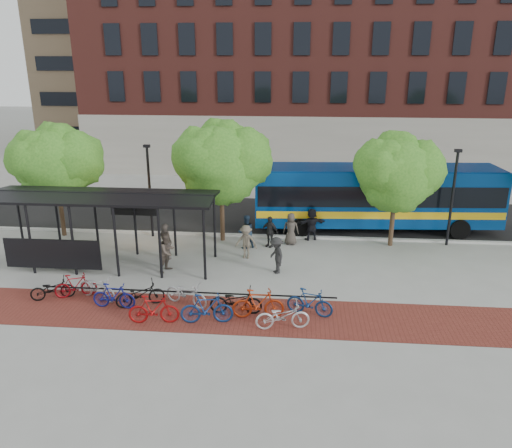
# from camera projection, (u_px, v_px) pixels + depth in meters

# --- Properties ---
(ground) EXTENTS (160.00, 160.00, 0.00)m
(ground) POSITION_uv_depth(u_px,v_px,m) (274.00, 265.00, 23.92)
(ground) COLOR #9E9E99
(ground) RESTS_ON ground
(asphalt_street) EXTENTS (160.00, 8.00, 0.01)m
(asphalt_street) POSITION_uv_depth(u_px,v_px,m) (281.00, 216.00, 31.48)
(asphalt_street) COLOR black
(asphalt_street) RESTS_ON ground
(curb) EXTENTS (160.00, 0.25, 0.12)m
(curb) POSITION_uv_depth(u_px,v_px,m) (278.00, 236.00, 27.68)
(curb) COLOR #B7B7B2
(curb) RESTS_ON ground
(brick_strip) EXTENTS (24.00, 3.00, 0.01)m
(brick_strip) POSITION_uv_depth(u_px,v_px,m) (216.00, 314.00, 19.36)
(brick_strip) COLOR maroon
(brick_strip) RESTS_ON ground
(bike_rack_rail) EXTENTS (12.00, 0.05, 0.95)m
(bike_rack_rail) POSITION_uv_depth(u_px,v_px,m) (188.00, 302.00, 20.32)
(bike_rack_rail) COLOR black
(bike_rack_rail) RESTS_ON ground
(building_brick) EXTENTS (55.00, 14.00, 20.00)m
(building_brick) POSITION_uv_depth(u_px,v_px,m) (403.00, 52.00, 44.53)
(building_brick) COLOR maroon
(building_brick) RESTS_ON ground
(building_tower) EXTENTS (22.00, 22.00, 30.00)m
(building_tower) POSITION_uv_depth(u_px,v_px,m) (158.00, 9.00, 58.37)
(building_tower) COLOR #7A664C
(building_tower) RESTS_ON ground
(bus_shelter) EXTENTS (10.60, 3.07, 3.60)m
(bus_shelter) POSITION_uv_depth(u_px,v_px,m) (100.00, 204.00, 23.20)
(bus_shelter) COLOR black
(bus_shelter) RESTS_ON ground
(tree_a) EXTENTS (4.90, 4.00, 6.18)m
(tree_a) POSITION_uv_depth(u_px,v_px,m) (57.00, 161.00, 26.75)
(tree_a) COLOR #382619
(tree_a) RESTS_ON ground
(tree_b) EXTENTS (5.15, 4.20, 6.47)m
(tree_b) POSITION_uv_depth(u_px,v_px,m) (223.00, 159.00, 25.93)
(tree_b) COLOR #382619
(tree_b) RESTS_ON ground
(tree_c) EXTENTS (4.66, 3.80, 5.92)m
(tree_c) POSITION_uv_depth(u_px,v_px,m) (398.00, 170.00, 25.31)
(tree_c) COLOR #382619
(tree_c) RESTS_ON ground
(lamp_post_left) EXTENTS (0.35, 0.20, 5.12)m
(lamp_post_left) POSITION_uv_depth(u_px,v_px,m) (150.00, 188.00, 27.04)
(lamp_post_left) COLOR black
(lamp_post_left) RESTS_ON ground
(lamp_post_right) EXTENTS (0.35, 0.20, 5.12)m
(lamp_post_right) POSITION_uv_depth(u_px,v_px,m) (453.00, 195.00, 25.71)
(lamp_post_right) COLOR black
(lamp_post_right) RESTS_ON ground
(bus) EXTENTS (13.85, 3.92, 3.69)m
(bus) POSITION_uv_depth(u_px,v_px,m) (376.00, 194.00, 28.32)
(bus) COLOR navy
(bus) RESTS_ON ground
(bike_0) EXTENTS (1.85, 1.22, 0.92)m
(bike_0) POSITION_uv_depth(u_px,v_px,m) (53.00, 289.00, 20.45)
(bike_0) COLOR black
(bike_0) RESTS_ON ground
(bike_1) EXTENTS (1.75, 1.07, 1.02)m
(bike_1) POSITION_uv_depth(u_px,v_px,m) (75.00, 285.00, 20.63)
(bike_1) COLOR maroon
(bike_1) RESTS_ON ground
(bike_2) EXTENTS (2.08, 1.45, 1.03)m
(bike_2) POSITION_uv_depth(u_px,v_px,m) (97.00, 287.00, 20.42)
(bike_2) COLOR #A3A2A5
(bike_2) RESTS_ON ground
(bike_3) EXTENTS (1.77, 0.57, 1.05)m
(bike_3) POSITION_uv_depth(u_px,v_px,m) (114.00, 296.00, 19.68)
(bike_3) COLOR navy
(bike_3) RESTS_ON ground
(bike_4) EXTENTS (2.05, 1.41, 1.02)m
(bike_4) POSITION_uv_depth(u_px,v_px,m) (140.00, 294.00, 19.87)
(bike_4) COLOR black
(bike_4) RESTS_ON ground
(bike_5) EXTENTS (1.95, 0.75, 1.14)m
(bike_5) POSITION_uv_depth(u_px,v_px,m) (154.00, 309.00, 18.52)
(bike_5) COLOR maroon
(bike_5) RESTS_ON ground
(bike_6) EXTENTS (2.08, 1.42, 1.03)m
(bike_6) POSITION_uv_depth(u_px,v_px,m) (186.00, 293.00, 19.92)
(bike_6) COLOR #ACACAE
(bike_6) RESTS_ON ground
(bike_7) EXTENTS (2.04, 0.81, 1.19)m
(bike_7) POSITION_uv_depth(u_px,v_px,m) (207.00, 309.00, 18.53)
(bike_7) COLOR navy
(bike_7) RESTS_ON ground
(bike_8) EXTENTS (2.06, 0.79, 1.07)m
(bike_8) POSITION_uv_depth(u_px,v_px,m) (236.00, 301.00, 19.26)
(bike_8) COLOR black
(bike_8) RESTS_ON ground
(bike_9) EXTENTS (2.03, 0.76, 1.19)m
(bike_9) POSITION_uv_depth(u_px,v_px,m) (258.00, 304.00, 18.90)
(bike_9) COLOR #9F2B0E
(bike_9) RESTS_ON ground
(bike_10) EXTENTS (2.08, 1.03, 1.05)m
(bike_10) POSITION_uv_depth(u_px,v_px,m) (283.00, 316.00, 18.16)
(bike_10) COLOR silver
(bike_10) RESTS_ON ground
(bike_11) EXTENTS (1.90, 0.99, 1.10)m
(bike_11) POSITION_uv_depth(u_px,v_px,m) (310.00, 302.00, 19.12)
(bike_11) COLOR navy
(bike_11) RESTS_ON ground
(pedestrian_1) EXTENTS (0.78, 0.66, 1.83)m
(pedestrian_1) POSITION_uv_depth(u_px,v_px,m) (166.00, 241.00, 24.47)
(pedestrian_1) COLOR #37312C
(pedestrian_1) RESTS_ON ground
(pedestrian_2) EXTENTS (1.10, 1.04, 1.79)m
(pedestrian_2) POSITION_uv_depth(u_px,v_px,m) (246.00, 232.00, 25.88)
(pedestrian_2) COLOR #1C2C41
(pedestrian_2) RESTS_ON ground
(pedestrian_3) EXTENTS (1.19, 0.80, 1.71)m
(pedestrian_3) POSITION_uv_depth(u_px,v_px,m) (246.00, 242.00, 24.57)
(pedestrian_3) COLOR brown
(pedestrian_3) RESTS_ON ground
(pedestrian_4) EXTENTS (1.05, 0.83, 1.66)m
(pedestrian_4) POSITION_uv_depth(u_px,v_px,m) (270.00, 232.00, 26.09)
(pedestrian_4) COLOR black
(pedestrian_4) RESTS_ON ground
(pedestrian_5) EXTENTS (1.73, 1.00, 1.77)m
(pedestrian_5) POSITION_uv_depth(u_px,v_px,m) (312.00, 224.00, 27.08)
(pedestrian_5) COLOR black
(pedestrian_5) RESTS_ON ground
(pedestrian_6) EXTENTS (0.87, 0.59, 1.72)m
(pedestrian_6) POSITION_uv_depth(u_px,v_px,m) (291.00, 229.00, 26.41)
(pedestrian_6) COLOR #3F3832
(pedestrian_6) RESTS_ON ground
(pedestrian_8) EXTENTS (1.04, 1.14, 1.89)m
(pedestrian_8) POSITION_uv_depth(u_px,v_px,m) (167.00, 252.00, 23.05)
(pedestrian_8) COLOR #4F443B
(pedestrian_8) RESTS_ON ground
(pedestrian_9) EXTENTS (1.06, 1.29, 1.73)m
(pedestrian_9) POSITION_uv_depth(u_px,v_px,m) (276.00, 255.00, 22.84)
(pedestrian_9) COLOR black
(pedestrian_9) RESTS_ON ground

